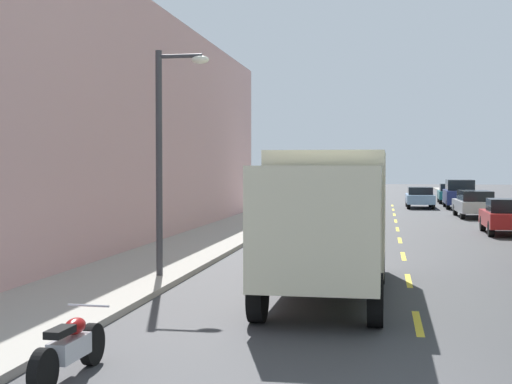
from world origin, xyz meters
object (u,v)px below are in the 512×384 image
parked_pickup_white (311,203)px  parked_wagon_charcoal (322,199)px  parked_wagon_black (339,191)px  parked_wagon_silver (474,203)px  parked_motorcycle (70,349)px  moving_sky_sedan (420,197)px  parked_suv_navy (460,194)px  street_lamp (166,143)px  parked_hatchback_red (506,216)px  delivery_box_truck (330,212)px  parked_hatchback_teal (450,193)px

parked_pickup_white → parked_wagon_charcoal: parked_pickup_white is taller
parked_wagon_black → parked_wagon_silver: (8.59, -18.65, 0.00)m
parked_motorcycle → parked_pickup_white: bearing=89.5°
parked_wagon_black → parked_wagon_charcoal: (-0.16, -14.48, 0.00)m
parked_wagon_silver → moving_sky_sedan: parked_wagon_silver is taller
parked_wagon_charcoal → parked_wagon_silver: bearing=-25.5°
parked_suv_navy → parked_pickup_white: 14.32m
moving_sky_sedan → parked_motorcycle: bearing=-99.0°
parked_suv_navy → street_lamp: bearing=-107.2°
parked_wagon_black → parked_wagon_silver: same height
parked_hatchback_red → parked_pickup_white: (-8.89, 7.70, 0.07)m
parked_wagon_silver → moving_sky_sedan: bearing=105.7°
moving_sky_sedan → parked_motorcycle: size_ratio=2.19×
parked_wagon_black → parked_suv_navy: (8.70, -9.76, 0.18)m
street_lamp → parked_wagon_black: (1.63, 43.06, -2.62)m
parked_pickup_white → parked_motorcycle: bearing=-90.5°
parked_hatchback_red → parked_suv_navy: (-0.00, 18.93, 0.23)m
parked_suv_navy → parked_wagon_silver: size_ratio=1.02×
parked_wagon_charcoal → parked_motorcycle: size_ratio=2.31×
parked_suv_navy → parked_wagon_silver: bearing=-90.7°
delivery_box_truck → moving_sky_sedan: delivery_box_truck is taller
parked_pickup_white → moving_sky_sedan: (6.27, 11.25, -0.08)m
street_lamp → parked_wagon_charcoal: street_lamp is taller
street_lamp → parked_wagon_silver: street_lamp is taller
delivery_box_truck → parked_hatchback_red: (6.21, 15.41, -1.08)m
parked_hatchback_teal → parked_motorcycle: bearing=-100.7°
street_lamp → parked_suv_navy: bearing=72.8°
parked_pickup_white → moving_sky_sedan: bearing=60.9°
street_lamp → parked_motorcycle: size_ratio=2.70×
delivery_box_truck → parked_hatchback_red: size_ratio=2.00×
street_lamp → parked_wagon_silver: bearing=67.3°
parked_wagon_black → moving_sky_sedan: size_ratio=1.05×
parked_suv_navy → parked_wagon_silver: parked_suv_navy is taller
parked_pickup_white → parked_wagon_charcoal: (0.02, 6.52, -0.02)m
parked_hatchback_teal → parked_motorcycle: parked_hatchback_teal is taller
parked_hatchback_red → parked_pickup_white: 11.76m
parked_wagon_charcoal → parked_motorcycle: bearing=-90.5°
parked_wagon_black → parked_wagon_silver: size_ratio=0.99×
parked_hatchback_red → moving_sky_sedan: size_ratio=0.89×
parked_wagon_silver → parked_wagon_charcoal: bearing=154.5°
street_lamp → moving_sky_sedan: street_lamp is taller
moving_sky_sedan → parked_hatchback_red: bearing=-82.1°
delivery_box_truck → parked_wagon_black: bearing=93.2°
parked_motorcycle → parked_wagon_charcoal: bearing=89.5°
parked_hatchback_teal → parked_wagon_silver: 15.67m
street_lamp → moving_sky_sedan: 34.29m
delivery_box_truck → parked_hatchback_red: bearing=68.0°
parked_hatchback_red → parked_motorcycle: (-9.16, -22.64, -0.35)m
parked_pickup_white → parked_wagon_charcoal: 6.52m
parked_wagon_silver → parked_motorcycle: (-9.05, -32.68, -0.39)m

